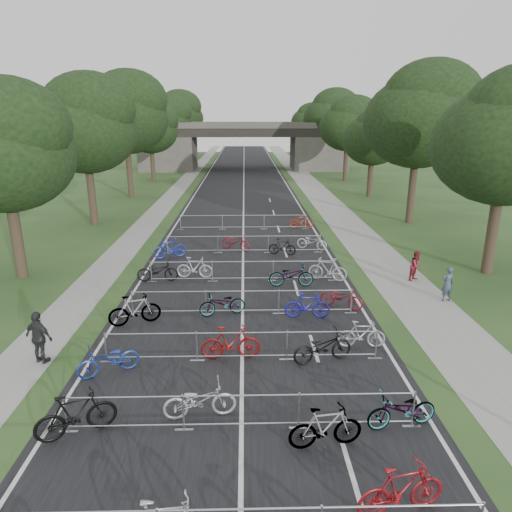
# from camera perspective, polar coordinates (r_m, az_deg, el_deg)

# --- Properties ---
(road) EXTENTS (11.00, 140.00, 0.01)m
(road) POSITION_cam_1_polar(r_m,az_deg,el_deg) (57.28, -1.54, 9.11)
(road) COLOR black
(road) RESTS_ON ground
(sidewalk_right) EXTENTS (3.00, 140.00, 0.01)m
(sidewalk_right) POSITION_cam_1_polar(r_m,az_deg,el_deg) (57.81, 6.52, 9.09)
(sidewalk_right) COLOR gray
(sidewalk_right) RESTS_ON ground
(sidewalk_left) EXTENTS (2.00, 140.00, 0.01)m
(sidewalk_left) POSITION_cam_1_polar(r_m,az_deg,el_deg) (57.79, -9.09, 8.98)
(sidewalk_left) COLOR gray
(sidewalk_left) RESTS_ON ground
(lane_markings) EXTENTS (0.12, 140.00, 0.00)m
(lane_markings) POSITION_cam_1_polar(r_m,az_deg,el_deg) (57.28, -1.54, 9.11)
(lane_markings) COLOR silver
(lane_markings) RESTS_ON ground
(overpass_bridge) EXTENTS (31.00, 8.00, 7.05)m
(overpass_bridge) POSITION_cam_1_polar(r_m,az_deg,el_deg) (71.85, -1.54, 13.59)
(overpass_bridge) COLOR #494641
(overpass_bridge) RESTS_ON ground
(tree_left_0) EXTENTS (6.72, 6.72, 10.25)m
(tree_left_0) POSITION_cam_1_polar(r_m,az_deg,el_deg) (25.45, -28.98, 11.57)
(tree_left_0) COLOR #33261C
(tree_left_0) RESTS_ON ground
(tree_right_0) EXTENTS (7.17, 7.17, 10.93)m
(tree_right_0) POSITION_cam_1_polar(r_m,az_deg,el_deg) (26.11, 29.15, 12.60)
(tree_right_0) COLOR #33261C
(tree_right_0) RESTS_ON ground
(tree_left_1) EXTENTS (7.56, 7.56, 11.53)m
(tree_left_1) POSITION_cam_1_polar(r_m,az_deg,el_deg) (36.51, -20.53, 14.97)
(tree_left_1) COLOR #33261C
(tree_left_1) RESTS_ON ground
(tree_right_1) EXTENTS (8.18, 8.18, 12.47)m
(tree_right_1) POSITION_cam_1_polar(r_m,az_deg,el_deg) (36.98, 19.93, 15.98)
(tree_right_1) COLOR #33261C
(tree_right_1) RESTS_ON ground
(tree_left_2) EXTENTS (8.40, 8.40, 12.81)m
(tree_left_2) POSITION_cam_1_polar(r_m,az_deg,el_deg) (48.04, -15.97, 16.64)
(tree_left_2) COLOR #33261C
(tree_left_2) RESTS_ON ground
(tree_right_2) EXTENTS (6.16, 6.16, 9.39)m
(tree_right_2) POSITION_cam_1_polar(r_m,az_deg,el_deg) (48.45, 14.59, 14.17)
(tree_right_2) COLOR #33261C
(tree_right_2) RESTS_ON ground
(tree_left_3) EXTENTS (6.72, 6.72, 10.25)m
(tree_left_3) POSITION_cam_1_polar(r_m,az_deg,el_deg) (59.78, -12.98, 15.28)
(tree_left_3) COLOR #33261C
(tree_left_3) RESTS_ON ground
(tree_right_3) EXTENTS (7.17, 7.17, 10.93)m
(tree_right_3) POSITION_cam_1_polar(r_m,az_deg,el_deg) (60.06, 11.52, 15.79)
(tree_right_3) COLOR #33261C
(tree_right_3) RESTS_ON ground
(tree_left_4) EXTENTS (7.56, 7.56, 11.53)m
(tree_left_4) POSITION_cam_1_polar(r_m,az_deg,el_deg) (71.57, -11.12, 16.29)
(tree_left_4) COLOR #33261C
(tree_left_4) RESTS_ON ground
(tree_right_4) EXTENTS (8.18, 8.18, 12.47)m
(tree_right_4) POSITION_cam_1_polar(r_m,az_deg,el_deg) (71.81, 9.42, 16.86)
(tree_right_4) COLOR #33261C
(tree_right_4) RESTS_ON ground
(tree_left_5) EXTENTS (8.40, 8.40, 12.81)m
(tree_left_5) POSITION_cam_1_polar(r_m,az_deg,el_deg) (83.44, -9.77, 17.01)
(tree_left_5) COLOR #33261C
(tree_left_5) RESTS_ON ground
(tree_right_5) EXTENTS (6.16, 6.16, 9.39)m
(tree_right_5) POSITION_cam_1_polar(r_m,az_deg,el_deg) (83.67, 7.81, 15.61)
(tree_right_5) COLOR #33261C
(tree_right_5) RESTS_ON ground
(tree_left_6) EXTENTS (6.72, 6.72, 10.25)m
(tree_left_6) POSITION_cam_1_polar(r_m,az_deg,el_deg) (95.35, -8.68, 16.08)
(tree_left_6) COLOR #33261C
(tree_left_6) RESTS_ON ground
(tree_right_6) EXTENTS (7.17, 7.17, 10.93)m
(tree_right_6) POSITION_cam_1_polar(r_m,az_deg,el_deg) (95.52, 6.68, 16.41)
(tree_right_6) COLOR #33261C
(tree_right_6) RESTS_ON ground
(barrier_row_1) EXTENTS (9.70, 0.08, 1.10)m
(barrier_row_1) POSITION_cam_1_polar(r_m,az_deg,el_deg) (12.76, -1.86, -18.91)
(barrier_row_1) COLOR #A6A9AE
(barrier_row_1) RESTS_ON ground
(barrier_row_2) EXTENTS (9.70, 0.08, 1.10)m
(barrier_row_2) POSITION_cam_1_polar(r_m,az_deg,el_deg) (15.81, -1.77, -11.20)
(barrier_row_2) COLOR #A6A9AE
(barrier_row_2) RESTS_ON ground
(barrier_row_3) EXTENTS (9.70, 0.08, 1.10)m
(barrier_row_3) POSITION_cam_1_polar(r_m,az_deg,el_deg) (19.24, -1.71, -5.81)
(barrier_row_3) COLOR #A6A9AE
(barrier_row_3) RESTS_ON ground
(barrier_row_4) EXTENTS (9.70, 0.08, 1.10)m
(barrier_row_4) POSITION_cam_1_polar(r_m,az_deg,el_deg) (22.97, -1.67, -1.91)
(barrier_row_4) COLOR #A6A9AE
(barrier_row_4) RESTS_ON ground
(barrier_row_5) EXTENTS (9.70, 0.08, 1.10)m
(barrier_row_5) POSITION_cam_1_polar(r_m,az_deg,el_deg) (27.75, -1.63, 1.48)
(barrier_row_5) COLOR #A6A9AE
(barrier_row_5) RESTS_ON ground
(barrier_row_6) EXTENTS (9.70, 0.08, 1.10)m
(barrier_row_6) POSITION_cam_1_polar(r_m,az_deg,el_deg) (33.56, -1.60, 4.25)
(barrier_row_6) COLOR #A6A9AE
(barrier_row_6) RESTS_ON ground
(bike_3) EXTENTS (2.06, 0.96, 1.19)m
(bike_3) POSITION_cam_1_polar(r_m,az_deg,el_deg) (11.09, 17.71, -26.11)
(bike_3) COLOR maroon
(bike_3) RESTS_ON ground
(bike_4) EXTENTS (2.13, 1.44, 1.25)m
(bike_4) POSITION_cam_1_polar(r_m,az_deg,el_deg) (13.38, -21.61, -17.96)
(bike_4) COLOR black
(bike_4) RESTS_ON ground
(bike_5) EXTENTS (2.10, 1.00, 1.06)m
(bike_5) POSITION_cam_1_polar(r_m,az_deg,el_deg) (13.29, -7.05, -17.48)
(bike_5) COLOR #B3B4BB
(bike_5) RESTS_ON ground
(bike_6) EXTENTS (1.98, 0.82, 1.15)m
(bike_6) POSITION_cam_1_polar(r_m,az_deg,el_deg) (12.33, 8.69, -20.42)
(bike_6) COLOR #A6A9AE
(bike_6) RESTS_ON ground
(bike_7) EXTENTS (2.08, 1.06, 1.04)m
(bike_7) POSITION_cam_1_polar(r_m,az_deg,el_deg) (13.43, 17.80, -17.91)
(bike_7) COLOR #A6A9AE
(bike_7) RESTS_ON ground
(bike_8) EXTENTS (2.07, 1.52, 1.04)m
(bike_8) POSITION_cam_1_polar(r_m,az_deg,el_deg) (15.79, -17.96, -12.27)
(bike_8) COLOR #1C399B
(bike_8) RESTS_ON ground
(bike_9) EXTENTS (2.08, 0.71, 1.23)m
(bike_9) POSITION_cam_1_polar(r_m,az_deg,el_deg) (15.90, -3.18, -10.78)
(bike_9) COLOR maroon
(bike_9) RESTS_ON ground
(bike_10) EXTENTS (2.25, 1.31, 1.12)m
(bike_10) POSITION_cam_1_polar(r_m,az_deg,el_deg) (15.89, 8.31, -11.19)
(bike_10) COLOR black
(bike_10) RESTS_ON ground
(bike_11) EXTENTS (1.75, 0.58, 1.04)m
(bike_11) POSITION_cam_1_polar(r_m,az_deg,el_deg) (17.05, 13.06, -9.54)
(bike_11) COLOR #A0A0A7
(bike_11) RESTS_ON ground
(bike_12) EXTENTS (2.15, 1.27, 1.25)m
(bike_12) POSITION_cam_1_polar(r_m,az_deg,el_deg) (18.94, -14.93, -6.54)
(bike_12) COLOR #A6A9AE
(bike_12) RESTS_ON ground
(bike_13) EXTENTS (2.07, 1.18, 1.03)m
(bike_13) POSITION_cam_1_polar(r_m,az_deg,el_deg) (19.21, -4.22, -5.99)
(bike_13) COLOR #A6A9AE
(bike_13) RESTS_ON ground
(bike_14) EXTENTS (1.89, 0.65, 1.12)m
(bike_14) POSITION_cam_1_polar(r_m,az_deg,el_deg) (19.00, 6.43, -6.18)
(bike_14) COLOR #1E1C9C
(bike_14) RESTS_ON ground
(bike_15) EXTENTS (1.99, 1.48, 1.00)m
(bike_15) POSITION_cam_1_polar(r_m,az_deg,el_deg) (20.20, 10.64, -5.10)
(bike_15) COLOR maroon
(bike_15) RESTS_ON ground
(bike_16) EXTENTS (2.09, 0.83, 1.08)m
(bike_16) POSITION_cam_1_polar(r_m,az_deg,el_deg) (23.52, -12.21, -1.87)
(bike_16) COLOR black
(bike_16) RESTS_ON ground
(bike_17) EXTENTS (1.90, 0.66, 1.12)m
(bike_17) POSITION_cam_1_polar(r_m,az_deg,el_deg) (23.63, -7.69, -1.47)
(bike_17) COLOR #B4B4BC
(bike_17) RESTS_ON ground
(bike_18) EXTENTS (2.16, 0.76, 1.13)m
(bike_18) POSITION_cam_1_polar(r_m,az_deg,el_deg) (22.36, 4.42, -2.44)
(bike_18) COLOR #A6A9AE
(bike_18) RESTS_ON ground
(bike_19) EXTENTS (2.04, 1.19, 1.18)m
(bike_19) POSITION_cam_1_polar(r_m,az_deg,el_deg) (23.36, 8.94, -1.67)
(bike_19) COLOR #A5A5AD
(bike_19) RESTS_ON ground
(bike_20) EXTENTS (2.00, 1.26, 1.17)m
(bike_20) POSITION_cam_1_polar(r_m,az_deg,el_deg) (27.21, -10.71, 0.94)
(bike_20) COLOR #1B2A98
(bike_20) RESTS_ON ground
(bike_21) EXTENTS (2.06, 1.62, 1.04)m
(bike_21) POSITION_cam_1_polar(r_m,az_deg,el_deg) (28.39, -2.54, 1.78)
(bike_21) COLOR maroon
(bike_21) RESTS_ON ground
(bike_22) EXTENTS (1.72, 0.90, 0.99)m
(bike_22) POSITION_cam_1_polar(r_m,az_deg,el_deg) (27.39, 3.30, 1.14)
(bike_22) COLOR black
(bike_22) RESTS_ON ground
(bike_23) EXTENTS (2.02, 1.39, 1.01)m
(bike_23) POSITION_cam_1_polar(r_m,az_deg,el_deg) (28.69, 7.00, 1.80)
(bike_23) COLOR silver
(bike_23) RESTS_ON ground
(bike_27) EXTENTS (1.78, 0.60, 1.05)m
(bike_27) POSITION_cam_1_polar(r_m,az_deg,el_deg) (33.96, 5.70, 4.29)
(bike_27) COLOR maroon
(bike_27) RESTS_ON ground
(pedestrian_a) EXTENTS (0.66, 0.49, 1.65)m
(pedestrian_a) POSITION_cam_1_polar(r_m,az_deg,el_deg) (22.20, 22.83, -3.24)
(pedestrian_a) COLOR #374252
(pedestrian_a) RESTS_ON ground
(pedestrian_b) EXTENTS (0.94, 0.90, 1.52)m
(pedestrian_b) POSITION_cam_1_polar(r_m,az_deg,el_deg) (24.44, 19.39, -1.19)
(pedestrian_b) COLOR maroon
(pedestrian_b) RESTS_ON ground
(pedestrian_c) EXTENTS (1.17, 0.83, 1.85)m
(pedestrian_c) POSITION_cam_1_polar(r_m,az_deg,el_deg) (17.14, -25.47, -9.21)
(pedestrian_c) COLOR #252628
(pedestrian_c) RESTS_ON ground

